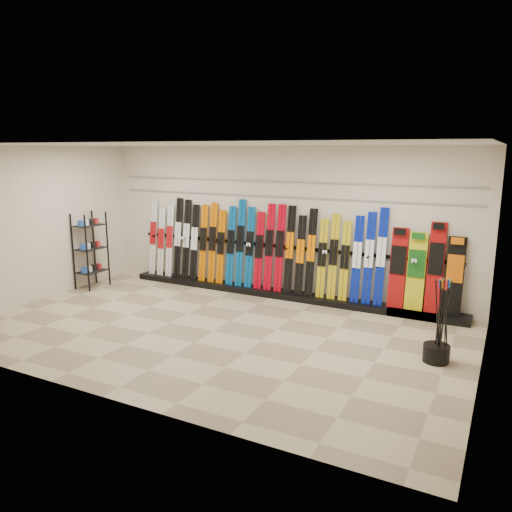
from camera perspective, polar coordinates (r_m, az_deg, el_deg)
The scene contains 13 objects.
floor at distance 8.31m, azimuth -4.91°, elevation -8.55°, with size 8.00×8.00×0.00m, color gray.
back_wall at distance 10.08m, azimuth 2.52°, elevation 3.97°, with size 8.00×8.00×0.00m, color beige.
left_wall at distance 10.58m, azimuth -23.78°, elevation 3.34°, with size 5.00×5.00×0.00m, color beige.
right_wall at distance 6.72m, azimuth 25.13°, elevation -1.31°, with size 5.00×5.00×0.00m, color beige.
ceiling at distance 7.78m, azimuth -5.32°, elevation 12.61°, with size 8.00×8.00×0.00m, color silver.
ski_rack_base at distance 10.10m, azimuth 3.08°, elevation -4.39°, with size 8.00×0.40×0.12m, color black.
skis at distance 10.22m, azimuth -0.19°, elevation 0.96°, with size 5.37×0.25×1.80m.
snowboards at distance 9.24m, azimuth 18.79°, elevation -1.60°, with size 1.25×0.24×1.58m.
accessory_rack at distance 11.22m, azimuth -18.37°, elevation 0.62°, with size 0.40×0.60×1.62m, color black.
pole_bin at distance 7.56m, azimuth 19.90°, elevation -10.40°, with size 0.36×0.36×0.25m, color black.
ski_poles at distance 7.39m, azimuth 20.45°, elevation -6.94°, with size 0.25×0.30×1.18m.
slatwall_rail_0 at distance 10.00m, azimuth 2.50°, elevation 6.79°, with size 7.60×0.02×0.03m, color gray.
slatwall_rail_1 at distance 9.98m, azimuth 2.52°, elevation 8.50°, with size 7.60×0.02×0.03m, color gray.
Camera 1 is at (4.18, -6.56, 2.93)m, focal length 35.00 mm.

